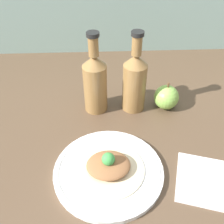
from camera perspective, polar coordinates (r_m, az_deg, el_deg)
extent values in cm
cube|color=brown|center=(84.46, 2.52, -4.47)|extent=(180.00, 110.00, 4.00)
cylinder|color=white|center=(70.90, -0.76, -12.74)|extent=(28.91, 28.91, 1.46)
torus|color=white|center=(70.49, -0.77, -12.49)|extent=(27.62, 27.62, 1.02)
cylinder|color=beige|center=(70.16, -0.77, -12.29)|extent=(18.89, 18.89, 0.40)
ellipsoid|color=brown|center=(68.91, -0.78, -11.48)|extent=(11.48, 9.76, 2.78)
sphere|color=green|center=(67.04, -0.80, -10.20)|extent=(3.39, 3.39, 3.39)
cylinder|color=olive|center=(85.70, -3.63, 5.18)|extent=(7.67, 7.67, 16.50)
cone|color=olive|center=(80.41, -3.93, 11.01)|extent=(7.67, 7.67, 3.45)
cylinder|color=olive|center=(78.20, -4.09, 14.07)|extent=(3.07, 3.07, 6.10)
cylinder|color=black|center=(76.67, -4.22, 16.52)|extent=(3.84, 3.84, 1.20)
cylinder|color=olive|center=(86.32, 4.84, 5.39)|extent=(7.67, 7.67, 16.50)
cone|color=olive|center=(81.07, 5.23, 11.19)|extent=(7.67, 7.67, 3.45)
cylinder|color=olive|center=(78.88, 5.44, 14.23)|extent=(3.07, 3.07, 6.10)
cylinder|color=black|center=(77.36, 5.62, 16.66)|extent=(3.84, 3.84, 1.20)
sphere|color=#84B74C|center=(90.31, 11.74, 3.18)|extent=(8.32, 8.32, 8.32)
cylinder|color=brown|center=(87.57, 12.15, 5.69)|extent=(0.67, 0.67, 1.87)
cube|color=white|center=(73.50, 19.04, -13.75)|extent=(16.95, 18.90, 0.80)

